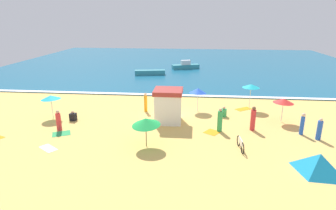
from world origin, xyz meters
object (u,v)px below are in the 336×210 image
at_px(beach_umbrella_4, 198,91).
at_px(beachgoer_2, 302,124).
at_px(lifeguard_cabana, 168,106).
at_px(beachgoer_5, 220,121).
at_px(beach_umbrella_1, 146,122).
at_px(beachgoer_3, 59,121).
at_px(beach_tent, 319,164).
at_px(beach_umbrella_0, 51,97).
at_px(small_boat_0, 150,72).
at_px(beachgoer_0, 146,102).
at_px(beach_umbrella_2, 284,101).
at_px(beachgoer_7, 319,130).
at_px(small_boat_1, 186,66).
at_px(parked_bicycle, 240,144).
at_px(beachgoer_9, 253,119).
at_px(beachgoer_1, 73,116).
at_px(beachgoer_4, 224,112).
at_px(beach_umbrella_3, 251,86).

bearing_deg(beach_umbrella_4, beachgoer_2, -31.48).
bearing_deg(lifeguard_cabana, beachgoer_5, -21.57).
height_order(beach_umbrella_1, beachgoer_3, beach_umbrella_1).
relative_size(beach_tent, beachgoer_5, 1.60).
bearing_deg(beach_umbrella_0, small_boat_0, 73.53).
distance_m(beach_umbrella_0, beachgoer_0, 7.88).
relative_size(beach_umbrella_2, beachgoer_3, 1.27).
xyz_separation_m(beach_umbrella_0, beach_umbrella_4, (12.05, 2.97, 0.10)).
relative_size(beach_tent, beachgoer_7, 1.81).
relative_size(beach_umbrella_0, small_boat_1, 0.49).
distance_m(lifeguard_cabana, beachgoer_0, 3.29).
bearing_deg(parked_bicycle, beach_umbrella_1, -178.67).
distance_m(beachgoer_3, small_boat_0, 20.89).
height_order(beachgoer_5, beachgoer_9, beachgoer_9).
relative_size(parked_bicycle, beachgoer_0, 1.05).
xyz_separation_m(beach_umbrella_2, beachgoer_1, (-16.80, -1.29, -1.45)).
bearing_deg(parked_bicycle, beachgoer_4, 94.76).
bearing_deg(beach_umbrella_0, parked_bicycle, -16.76).
bearing_deg(beachgoer_7, beachgoer_1, 174.06).
height_order(beach_umbrella_3, beach_tent, beach_umbrella_3).
distance_m(beachgoer_1, beachgoer_2, 17.57).
distance_m(beachgoer_4, small_boat_0, 18.64).
height_order(beach_umbrella_3, small_boat_0, beach_umbrella_3).
height_order(beach_umbrella_0, beachgoer_1, beach_umbrella_0).
bearing_deg(beachgoer_1, beach_umbrella_1, -31.33).
bearing_deg(beachgoer_7, small_boat_0, 126.36).
height_order(parked_bicycle, beachgoer_9, beachgoer_9).
relative_size(lifeguard_cabana, beach_umbrella_0, 1.24).
bearing_deg(parked_bicycle, beach_umbrella_0, 163.24).
height_order(beachgoer_1, small_boat_1, small_boat_1).
xyz_separation_m(beach_tent, beachgoer_2, (0.94, 5.42, 0.21)).
distance_m(parked_bicycle, beachgoer_0, 9.98).
relative_size(beach_umbrella_1, small_boat_0, 0.59).
bearing_deg(beach_umbrella_1, small_boat_1, 87.00).
xyz_separation_m(beachgoer_0, beachgoer_2, (12.02, -3.92, -0.04)).
xyz_separation_m(beach_tent, beachgoer_4, (-4.28, 8.68, -0.22)).
height_order(beach_umbrella_1, beachgoer_9, beach_umbrella_1).
relative_size(beachgoer_2, beachgoer_4, 1.81).
bearing_deg(parked_bicycle, small_boat_1, 99.38).
bearing_deg(beachgoer_7, beachgoer_5, 173.07).
distance_m(beachgoer_2, beachgoer_9, 3.39).
xyz_separation_m(beachgoer_3, beachgoer_5, (11.88, 0.98, 0.10)).
height_order(beach_umbrella_1, beachgoer_1, beach_umbrella_1).
height_order(beachgoer_0, beachgoer_5, beachgoer_5).
height_order(beach_tent, beachgoer_9, beachgoer_9).
xyz_separation_m(beachgoer_3, small_boat_1, (8.40, 25.90, -0.18)).
relative_size(beach_umbrella_4, beachgoer_0, 1.24).
xyz_separation_m(beachgoer_0, beachgoer_4, (6.80, -0.66, -0.47)).
relative_size(beach_umbrella_3, beachgoer_4, 2.61).
xyz_separation_m(lifeguard_cabana, beachgoer_4, (4.56, 1.69, -1.00)).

